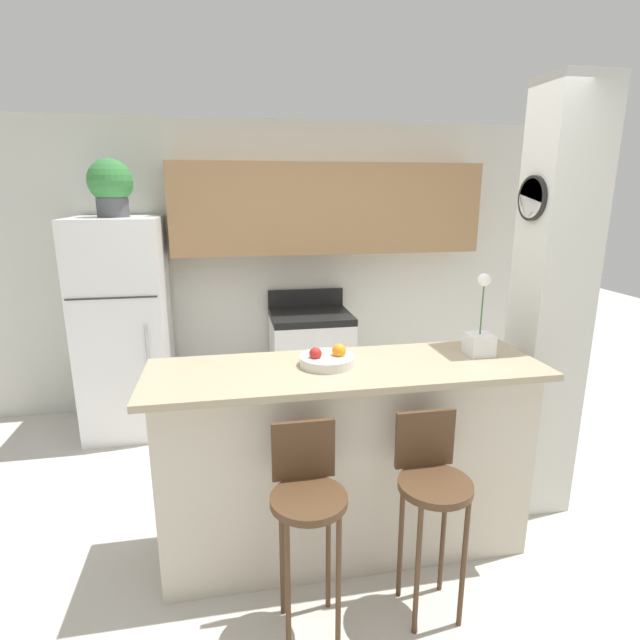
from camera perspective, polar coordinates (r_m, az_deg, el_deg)
The scene contains 12 objects.
ground_plane at distance 3.12m, azimuth 2.82°, elevation -24.26°, with size 14.00×14.00×0.00m, color beige.
wall_back at distance 4.55m, azimuth -1.51°, elevation 8.91°, with size 5.60×0.38×2.55m.
pillar_right at distance 3.24m, azimuth 24.79°, elevation 1.16°, with size 0.38×0.32×2.55m.
counter_bar at distance 2.81m, azimuth 2.96°, elevation -15.59°, with size 2.05×0.63×1.08m.
refrigerator at distance 4.36m, azimuth -21.38°, elevation -0.76°, with size 0.68×0.74×1.76m.
stove_range at distance 4.52m, azimuth -1.05°, elevation -4.74°, with size 0.70×0.61×1.07m.
bar_stool_left at distance 2.31m, azimuth -1.45°, elevation -19.95°, with size 0.34×0.34×0.97m.
bar_stool_right at distance 2.45m, azimuth 12.64°, elevation -18.10°, with size 0.34×0.34×0.97m.
potted_plant_on_fridge at distance 4.22m, azimuth -22.80°, elevation 13.96°, with size 0.33×0.33×0.43m.
orchid_vase at distance 2.87m, azimuth 17.79°, elevation -1.72°, with size 0.14×0.14×0.45m.
fruit_bowl at distance 2.59m, azimuth 0.83°, elevation -4.51°, with size 0.28×0.28×0.11m.
trash_bin at distance 4.27m, azimuth -13.66°, elevation -10.27°, with size 0.28×0.28×0.38m.
Camera 1 is at (-0.58, -2.36, 1.95)m, focal length 28.00 mm.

